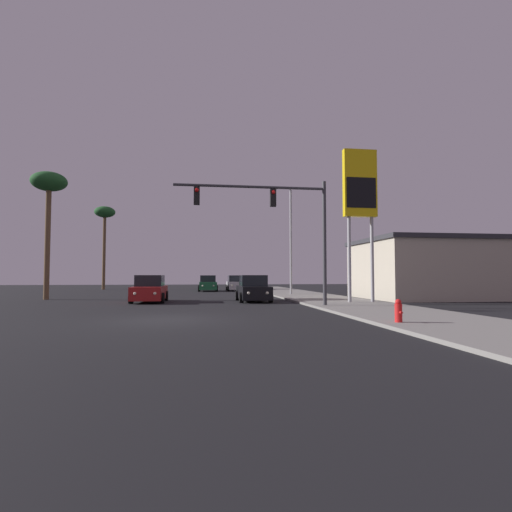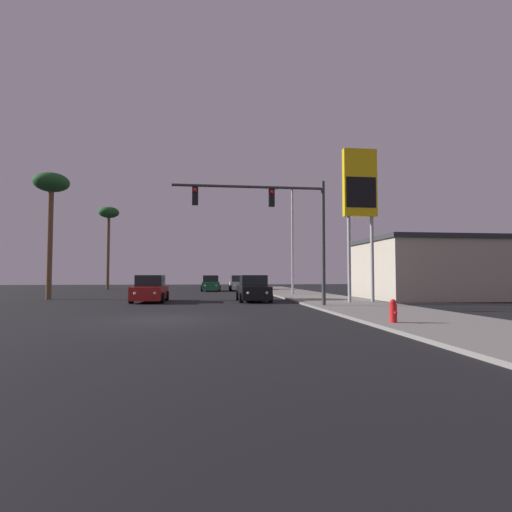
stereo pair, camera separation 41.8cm
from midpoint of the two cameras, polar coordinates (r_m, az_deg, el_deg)
ground_plane at (r=15.43m, az=-12.54°, el=-8.89°), size 120.00×120.00×0.00m
sidewalk_right at (r=26.56m, az=10.75°, el=-6.20°), size 5.00×60.00×0.12m
building_gas_station at (r=31.62m, az=24.61°, el=-1.64°), size 10.30×8.30×4.30m
car_silver at (r=43.83m, az=-2.23°, el=-3.98°), size 2.04×4.32×1.68m
car_black at (r=25.66m, az=0.08°, el=-4.80°), size 2.04×4.32×1.68m
car_red at (r=25.90m, az=-14.44°, el=-4.70°), size 2.04×4.32×1.68m
car_green at (r=42.95m, az=-6.23°, el=-3.99°), size 2.04×4.31×1.68m
traffic_light_mast at (r=20.79m, az=4.03°, el=5.79°), size 7.92×0.36×6.50m
street_lamp at (r=33.43m, az=5.36°, el=3.15°), size 1.74×0.24×9.00m
gas_station_sign at (r=24.61m, az=15.10°, el=8.92°), size 2.00×0.42×9.00m
fire_hydrant at (r=13.97m, az=19.83°, el=-7.43°), size 0.24×0.34×0.76m
palm_tree_far at (r=51.11m, az=-20.08°, el=5.18°), size 2.40×2.40×9.90m
palm_tree_near at (r=31.78m, az=-26.88°, el=8.48°), size 2.40×2.40×8.88m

